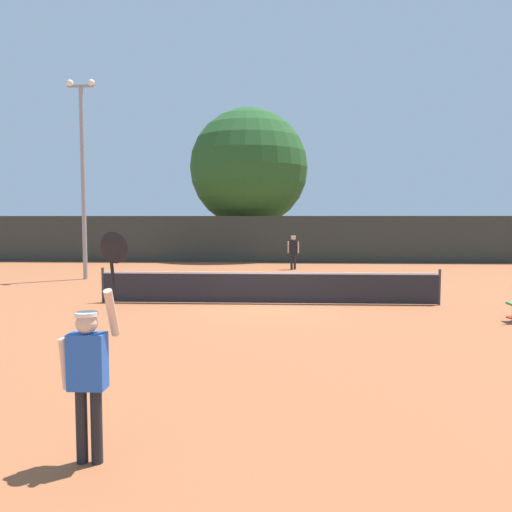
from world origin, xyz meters
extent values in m
plane|color=#9E5633|center=(0.00, 0.00, 0.00)|extent=(120.00, 120.00, 0.00)
cube|color=#232328|center=(0.00, 0.00, 0.48)|extent=(10.17, 0.03, 0.91)
cube|color=white|center=(0.00, 0.00, 0.93)|extent=(10.17, 0.04, 0.06)
cylinder|color=#333338|center=(-5.09, 0.00, 0.54)|extent=(0.08, 0.08, 1.07)
cylinder|color=#333338|center=(5.09, 0.00, 0.54)|extent=(0.08, 0.08, 1.07)
cube|color=#2D332D|center=(0.00, 14.39, 1.35)|extent=(37.69, 0.12, 2.70)
cube|color=blue|center=(-1.67, -10.18, 1.10)|extent=(0.38, 0.22, 0.59)
sphere|color=beige|center=(-1.67, -10.18, 1.50)|extent=(0.23, 0.23, 0.23)
cylinder|color=white|center=(-1.67, -10.18, 1.59)|extent=(0.24, 0.24, 0.04)
cylinder|color=black|center=(-1.75, -10.18, 0.40)|extent=(0.12, 0.12, 0.80)
cylinder|color=black|center=(-1.59, -10.18, 0.40)|extent=(0.12, 0.12, 0.80)
cylinder|color=beige|center=(-1.91, -10.18, 1.07)|extent=(0.09, 0.17, 0.56)
cylinder|color=beige|center=(-1.43, -10.10, 1.59)|extent=(0.09, 0.32, 0.54)
cylinder|color=black|center=(-1.43, -10.04, 1.98)|extent=(0.04, 0.11, 0.28)
ellipsoid|color=black|center=(-1.43, -9.98, 2.27)|extent=(0.30, 0.13, 0.36)
cube|color=black|center=(1.01, 10.37, 1.15)|extent=(0.38, 0.22, 0.62)
sphere|color=beige|center=(1.01, 10.37, 1.57)|extent=(0.24, 0.24, 0.24)
cylinder|color=white|center=(1.01, 10.37, 1.68)|extent=(0.25, 0.25, 0.04)
cylinder|color=black|center=(0.93, 10.37, 0.42)|extent=(0.12, 0.12, 0.84)
cylinder|color=black|center=(1.09, 10.37, 0.42)|extent=(0.12, 0.12, 0.84)
cylinder|color=beige|center=(0.77, 10.37, 1.12)|extent=(0.09, 0.18, 0.59)
cylinder|color=beige|center=(1.25, 10.37, 1.12)|extent=(0.09, 0.16, 0.59)
sphere|color=#CCE033|center=(1.41, 3.41, 0.03)|extent=(0.07, 0.07, 0.07)
ellipsoid|color=red|center=(6.37, -1.93, 0.02)|extent=(0.28, 0.36, 0.04)
cylinder|color=gray|center=(-7.91, 5.89, 3.99)|extent=(0.18, 0.18, 7.98)
cube|color=gray|center=(-7.91, 5.89, 8.03)|extent=(1.10, 0.10, 0.10)
sphere|color=#F2EDCC|center=(-8.36, 5.89, 8.16)|extent=(0.28, 0.28, 0.28)
sphere|color=#F2EDCC|center=(-7.46, 5.89, 8.16)|extent=(0.28, 0.28, 0.28)
cylinder|color=brown|center=(-1.67, 17.75, 1.48)|extent=(0.56, 0.56, 2.96)
sphere|color=#235123|center=(-1.67, 17.75, 5.78)|extent=(7.54, 7.54, 7.54)
cube|color=white|center=(-3.09, 22.56, 0.60)|extent=(2.01, 4.25, 0.90)
cube|color=#2D333D|center=(-3.09, 22.26, 1.37)|extent=(1.76, 2.25, 0.64)
cylinder|color=black|center=(-3.94, 23.96, 0.30)|extent=(0.22, 0.60, 0.60)
cylinder|color=black|center=(-2.24, 23.96, 0.30)|extent=(0.22, 0.60, 0.60)
cylinder|color=black|center=(-3.94, 21.16, 0.30)|extent=(0.22, 0.60, 0.60)
cylinder|color=black|center=(-2.24, 21.16, 0.30)|extent=(0.22, 0.60, 0.60)
cube|color=white|center=(9.98, 21.14, 0.60)|extent=(2.14, 4.30, 0.90)
cube|color=#2D333D|center=(9.98, 20.84, 1.37)|extent=(1.82, 2.29, 0.64)
cylinder|color=black|center=(9.13, 22.54, 0.30)|extent=(0.22, 0.60, 0.60)
cylinder|color=black|center=(10.83, 22.54, 0.30)|extent=(0.22, 0.60, 0.60)
cylinder|color=black|center=(9.13, 19.74, 0.30)|extent=(0.22, 0.60, 0.60)
cylinder|color=black|center=(10.83, 19.74, 0.30)|extent=(0.22, 0.60, 0.60)
camera|label=1|loc=(0.33, -15.34, 2.59)|focal=35.92mm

